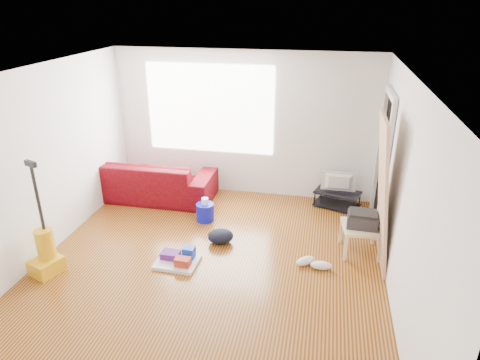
% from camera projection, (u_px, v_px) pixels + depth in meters
% --- Properties ---
extents(room, '(4.51, 5.01, 2.51)m').
position_uv_depth(room, '(213.00, 178.00, 5.17)').
color(room, '#472408').
rests_on(room, ground).
extents(sofa, '(2.37, 0.93, 0.69)m').
position_uv_depth(sofa, '(148.00, 196.00, 7.60)').
color(sofa, '#300305').
rests_on(sofa, ground).
extents(tv_stand, '(0.82, 0.61, 0.27)m').
position_uv_depth(tv_stand, '(337.00, 199.00, 7.18)').
color(tv_stand, black).
rests_on(tv_stand, ground).
extents(tv, '(0.58, 0.08, 0.33)m').
position_uv_depth(tv, '(339.00, 183.00, 7.07)').
color(tv, black).
rests_on(tv, tv_stand).
extents(side_table, '(0.56, 0.56, 0.41)m').
position_uv_depth(side_table, '(361.00, 230.00, 5.82)').
color(side_table, '#D4B390').
rests_on(side_table, ground).
extents(printer, '(0.42, 0.33, 0.21)m').
position_uv_depth(printer, '(363.00, 219.00, 5.76)').
color(printer, '#222329').
rests_on(printer, side_table).
extents(bucket, '(0.36, 0.36, 0.28)m').
position_uv_depth(bucket, '(205.00, 220.00, 6.80)').
color(bucket, '#0C12B5').
rests_on(bucket, ground).
extents(toilet_paper, '(0.11, 0.11, 0.10)m').
position_uv_depth(toilet_paper, '(205.00, 209.00, 6.73)').
color(toilet_paper, white).
rests_on(toilet_paper, bucket).
extents(cleaning_tray, '(0.57, 0.46, 0.20)m').
position_uv_depth(cleaning_tray, '(179.00, 259.00, 5.68)').
color(cleaning_tray, silver).
rests_on(cleaning_tray, ground).
extents(backpack, '(0.44, 0.40, 0.20)m').
position_uv_depth(backpack, '(221.00, 242.00, 6.18)').
color(backpack, black).
rests_on(backpack, ground).
extents(sneakers, '(0.50, 0.27, 0.11)m').
position_uv_depth(sneakers, '(313.00, 263.00, 5.60)').
color(sneakers, silver).
rests_on(sneakers, ground).
extents(vacuum, '(0.42, 0.44, 1.50)m').
position_uv_depth(vacuum, '(46.00, 253.00, 5.43)').
color(vacuum, gold).
rests_on(vacuum, ground).
extents(door_panel, '(0.25, 0.80, 1.99)m').
position_uv_depth(door_panel, '(373.00, 262.00, 5.73)').
color(door_panel, tan).
rests_on(door_panel, ground).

